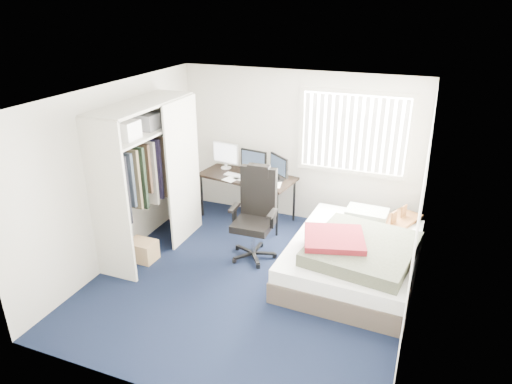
{
  "coord_description": "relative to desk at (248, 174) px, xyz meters",
  "views": [
    {
      "loc": [
        1.97,
        -4.83,
        3.52
      ],
      "look_at": [
        -0.07,
        0.4,
        1.12
      ],
      "focal_mm": 32.0,
      "sensor_mm": 36.0,
      "label": 1
    }
  ],
  "objects": [
    {
      "name": "office_chair",
      "position": [
        0.56,
        -1.1,
        -0.29
      ],
      "size": [
        0.65,
        0.65,
        1.35
      ],
      "color": "black",
      "rests_on": "ground"
    },
    {
      "name": "window_assembly",
      "position": [
        1.64,
        0.29,
        0.79
      ],
      "size": [
        1.72,
        0.09,
        1.32
      ],
      "color": "white",
      "rests_on": "ground"
    },
    {
      "name": "closet",
      "position": [
        -0.93,
        -1.49,
        0.55
      ],
      "size": [
        0.64,
        1.84,
        2.22
      ],
      "color": "beige",
      "rests_on": "ground"
    },
    {
      "name": "pine_box",
      "position": [
        -0.91,
        -1.84,
        -0.66
      ],
      "size": [
        0.4,
        0.31,
        0.3
      ],
      "primitive_type": "cube",
      "rotation": [
        0.0,
        0.0,
        -0.03
      ],
      "color": "tan",
      "rests_on": "ground"
    },
    {
      "name": "desk",
      "position": [
        0.0,
        0.0,
        0.0
      ],
      "size": [
        1.68,
        0.97,
        1.24
      ],
      "color": "black",
      "rests_on": "ground"
    },
    {
      "name": "nightstand",
      "position": [
        2.49,
        -0.25,
        -0.34
      ],
      "size": [
        0.66,
        0.86,
        0.71
      ],
      "color": "brown",
      "rests_on": "ground"
    },
    {
      "name": "bed",
      "position": [
        2.01,
        -1.13,
        -0.51
      ],
      "size": [
        1.74,
        2.27,
        0.72
      ],
      "color": "#463B32",
      "rests_on": "ground"
    },
    {
      "name": "footstool",
      "position": [
        0.02,
        0.1,
        -0.6
      ],
      "size": [
        0.38,
        0.34,
        0.27
      ],
      "color": "white",
      "rests_on": "ground"
    },
    {
      "name": "room_shell",
      "position": [
        0.74,
        -1.75,
        0.7
      ],
      "size": [
        4.2,
        4.2,
        4.2
      ],
      "color": "silver",
      "rests_on": "ground"
    },
    {
      "name": "ground",
      "position": [
        0.74,
        -1.75,
        -0.81
      ],
      "size": [
        4.2,
        4.2,
        0.0
      ],
      "primitive_type": "plane",
      "color": "black",
      "rests_on": "ground"
    }
  ]
}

